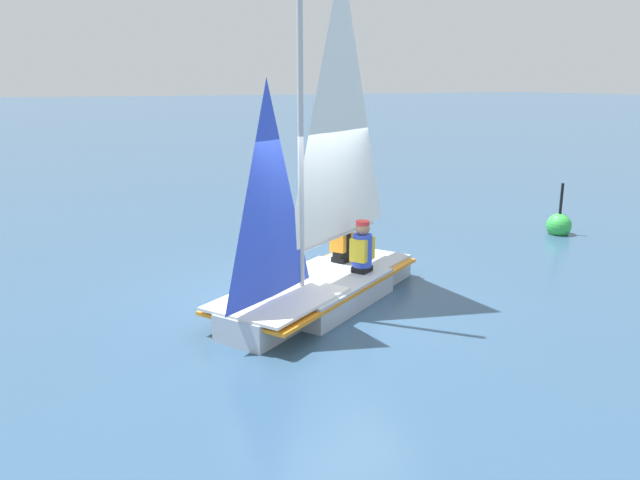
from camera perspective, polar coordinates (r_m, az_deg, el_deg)
name	(u,v)px	position (r m, az deg, el deg)	size (l,w,h in m)	color
ground_plane	(320,303)	(9.36, 0.00, -5.74)	(260.00, 260.00, 0.00)	#2D4C6B
sailboat_main	(321,254)	(9.16, 0.13, -1.25)	(3.14, 3.97, 5.04)	#B2BCCC
sailor_helm	(362,255)	(9.55, 3.88, -1.38)	(0.41, 0.43, 1.16)	black
sailor_crew	(342,246)	(10.08, 1.99, -0.57)	(0.41, 0.43, 1.16)	black
buoy_marker	(559,225)	(14.39, 21.00, 1.28)	(0.53, 0.53, 1.19)	green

